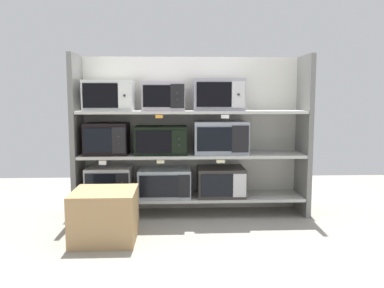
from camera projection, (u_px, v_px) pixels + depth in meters
ground at (197, 250)px, 3.23m from camera, size 6.32×6.00×0.02m
back_panel at (191, 134)px, 4.37m from camera, size 2.52×0.04×1.67m
upright_left at (77, 136)px, 4.08m from camera, size 0.05×0.44×1.67m
upright_right at (304, 135)px, 4.18m from camera, size 0.05×0.44×1.67m
shelf_0 at (192, 197)px, 4.20m from camera, size 2.32×0.44×0.03m
microwave_0 at (109, 182)px, 4.14m from camera, size 0.46×0.39×0.31m
microwave_1 at (165, 182)px, 4.17m from camera, size 0.54×0.40×0.29m
microwave_2 at (221, 181)px, 4.19m from camera, size 0.49×0.42×0.30m
shelf_1 at (192, 155)px, 4.15m from camera, size 2.32×0.44×0.03m
microwave_3 at (107, 138)px, 4.09m from camera, size 0.43×0.38×0.33m
microwave_4 at (161, 140)px, 4.11m from camera, size 0.54×0.39×0.29m
microwave_5 at (220, 137)px, 4.14m from camera, size 0.55×0.38×0.34m
price_tag_0 at (103, 163)px, 3.89m from camera, size 0.07×0.00×0.04m
price_tag_1 at (160, 162)px, 3.92m from camera, size 0.08×0.00×0.03m
price_tag_2 at (221, 161)px, 3.94m from camera, size 0.09×0.00×0.03m
shelf_2 at (192, 112)px, 4.10m from camera, size 2.32×0.44×0.03m
microwave_6 at (109, 96)px, 4.04m from camera, size 0.50×0.37×0.31m
microwave_7 at (164, 96)px, 4.06m from camera, size 0.43×0.43×0.29m
microwave_8 at (218, 95)px, 4.09m from camera, size 0.51×0.36×0.33m
price_tag_3 at (159, 116)px, 3.86m from camera, size 0.07×0.00×0.03m
price_tag_4 at (225, 117)px, 3.89m from camera, size 0.08×0.00×0.04m
shipping_carton at (105, 215)px, 3.42m from camera, size 0.54×0.54×0.44m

